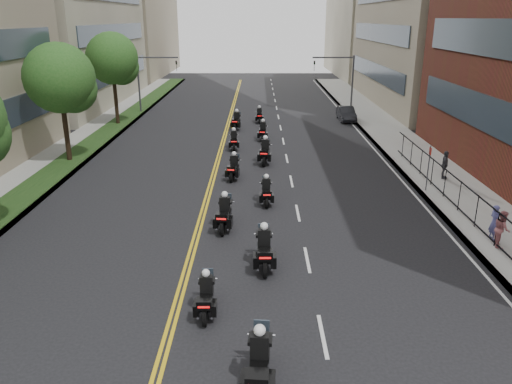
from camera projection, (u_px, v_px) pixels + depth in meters
sidewalk_right at (416, 158)px, 33.81m from camera, size 4.00×90.00×0.15m
sidewalk_left at (64, 157)px, 33.90m from camera, size 4.00×90.00×0.15m
grass_strip at (75, 156)px, 33.87m from camera, size 2.00×90.00×0.04m
iron_fence at (486, 220)px, 21.27m from camera, size 0.05×28.00×1.50m
street_trees at (24, 96)px, 26.19m from camera, size 4.40×38.40×7.98m
traffic_signal_right at (343, 75)px, 48.66m from camera, size 4.09×0.20×5.60m
traffic_signal_left at (148, 75)px, 48.73m from camera, size 4.09×0.20×5.60m
motorcycle_1 at (259, 365)px, 12.65m from camera, size 0.63×2.45×1.81m
motorcycle_2 at (206, 297)px, 15.94m from camera, size 0.48×2.07×1.53m
motorcycle_3 at (264, 250)px, 18.88m from camera, size 0.57×2.44×1.80m
motorcycle_4 at (225, 215)px, 22.38m from camera, size 0.62×2.37×1.75m
motorcycle_5 at (266, 192)px, 25.45m from camera, size 0.49×2.11×1.56m
motorcycle_6 at (234, 168)px, 29.38m from camera, size 0.68×2.22×1.64m
motorcycle_7 at (265, 153)px, 32.50m from camera, size 0.69×2.50×1.85m
motorcycle_8 at (234, 141)px, 35.98m from camera, size 0.51×2.15×1.59m
motorcycle_9 at (263, 132)px, 38.75m from camera, size 0.57×2.23×1.65m
motorcycle_10 at (237, 122)px, 42.37m from camera, size 0.70×2.35×1.74m
motorcycle_11 at (259, 116)px, 45.24m from camera, size 0.48×2.08×1.54m
parked_sedan at (346, 114)px, 46.10m from camera, size 1.39×3.89×1.28m
pedestrian_a at (495, 222)px, 20.94m from camera, size 0.45×0.61×1.54m
pedestrian_b at (502, 229)px, 20.31m from camera, size 0.74×0.86×1.54m
pedestrian_c at (445, 165)px, 28.90m from camera, size 0.75×1.04×1.64m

